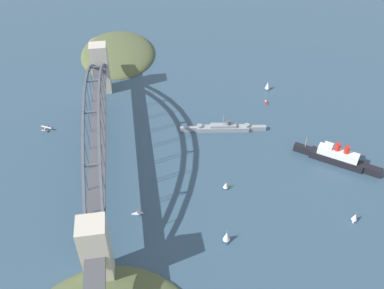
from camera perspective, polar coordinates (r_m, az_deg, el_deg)
The scene contains 12 objects.
ground_plane at distance 373.48m, azimuth -12.10°, elevation -2.17°, with size 1400.00×1400.00×0.00m, color #334C60.
harbor_arch_bridge at distance 354.92m, azimuth -12.74°, elevation 1.48°, with size 302.95×17.44×70.18m.
headland_west_shore at distance 545.82m, azimuth -10.31°, elevation 12.21°, with size 132.15×92.11×22.00m.
ocean_liner at distance 380.72m, azimuth 19.39°, elevation -1.65°, with size 51.27×63.79×19.85m.
naval_cruiser at distance 398.85m, azimuth 4.41°, elevation 2.31°, with size 14.93×82.33×17.01m.
seaplane_taxiing_near_bridge at distance 422.12m, azimuth -19.46°, elevation 2.08°, with size 9.20×10.90×4.96m.
small_boat_0 at distance 336.87m, azimuth 21.51°, elevation -9.28°, with size 7.28×6.30×7.97m.
small_boat_1 at distance 302.17m, azimuth 4.79°, elevation -12.47°, with size 9.71×6.00×10.57m.
small_boat_2 at distance 445.46m, azimuth 10.14°, elevation 5.77°, with size 7.35×2.31×2.46m.
small_boat_3 at distance 466.63m, azimuth 10.37°, elevation 7.98°, with size 9.68×6.00×10.47m.
small_boat_4 at distance 320.34m, azimuth -7.40°, elevation -8.89°, with size 4.84×8.78×9.94m.
small_boat_5 at distance 338.87m, azimuth 4.70°, elevation -5.63°, with size 4.28×7.71×7.08m.
Camera 1 is at (283.59, 33.69, 240.68)m, focal length 38.75 mm.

